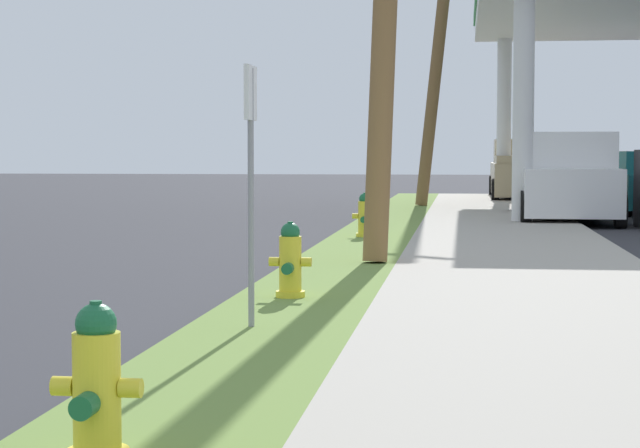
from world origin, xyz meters
TOP-DOWN VIEW (x-y plane):
  - fire_hydrant_nearest at (0.60, 5.78)m, footprint 0.42×0.37m
  - fire_hydrant_second at (0.57, 11.70)m, footprint 0.42×0.38m
  - fire_hydrant_third at (0.60, 19.70)m, footprint 0.42×0.37m
  - utility_pole_background at (1.65, 30.64)m, footprint 1.85×1.40m
  - street_sign_post at (0.54, 9.82)m, footprint 0.05×0.36m
  - car_silver_by_near_pump at (6.49, 33.64)m, footprint 2.09×4.57m
  - truck_white_on_apron at (4.51, 26.32)m, footprint 2.20×5.43m
  - truck_tan_at_far_bay at (4.17, 37.26)m, footprint 2.14×5.41m

SIDE VIEW (x-z plane):
  - fire_hydrant_nearest at x=0.60m, z-range 0.07..0.82m
  - fire_hydrant_second at x=0.57m, z-range 0.07..0.82m
  - fire_hydrant_third at x=0.60m, z-range 0.07..0.82m
  - car_silver_by_near_pump at x=6.49m, z-range -0.07..1.51m
  - truck_white_on_apron at x=4.51m, z-range -0.07..1.90m
  - truck_tan_at_far_bay at x=4.17m, z-range -0.07..1.90m
  - street_sign_post at x=0.54m, z-range 0.57..2.69m
  - utility_pole_background at x=1.65m, z-range 0.20..9.96m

